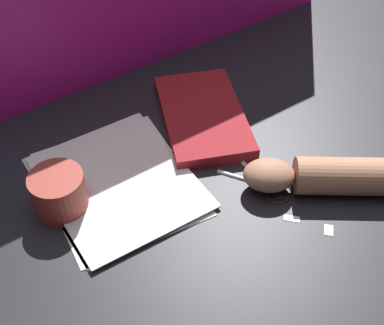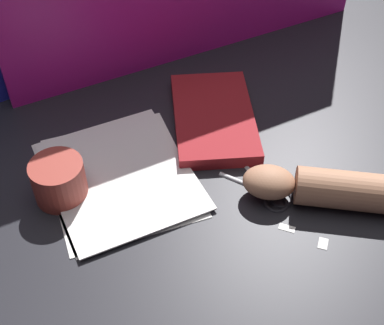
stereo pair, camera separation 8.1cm
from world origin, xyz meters
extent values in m
plane|color=black|center=(0.00, 0.00, 0.00)|extent=(6.00, 6.00, 0.00)
cube|color=#2833D1|center=(-0.16, 0.38, 0.19)|extent=(0.62, 0.14, 0.37)
cube|color=white|center=(-0.12, 0.05, 0.00)|extent=(0.28, 0.32, 0.00)
cube|color=white|center=(-0.11, 0.04, 0.00)|extent=(0.25, 0.30, 0.00)
cube|color=white|center=(-0.11, 0.04, 0.01)|extent=(0.28, 0.32, 0.00)
cube|color=maroon|center=(0.11, 0.12, 0.01)|extent=(0.22, 0.30, 0.03)
sphere|color=silver|center=(0.13, -0.09, 0.00)|extent=(0.01, 0.01, 0.01)
cylinder|color=silver|center=(0.10, -0.05, 0.00)|extent=(0.07, 0.08, 0.01)
torus|color=black|center=(0.14, -0.11, 0.00)|extent=(0.06, 0.06, 0.01)
cylinder|color=silver|center=(0.12, -0.04, 0.00)|extent=(0.02, 0.10, 0.01)
torus|color=black|center=(0.13, -0.12, 0.00)|extent=(0.05, 0.05, 0.01)
cylinder|color=#A87556|center=(0.27, -0.17, 0.03)|extent=(0.24, 0.17, 0.07)
ellipsoid|color=#A87556|center=(0.12, -0.09, 0.03)|extent=(0.12, 0.11, 0.05)
cube|color=white|center=(0.24, -0.15, 0.00)|extent=(0.02, 0.03, 0.00)
cube|color=white|center=(0.12, -0.17, 0.00)|extent=(0.03, 0.03, 0.00)
cube|color=white|center=(0.17, -0.22, 0.00)|extent=(0.03, 0.03, 0.00)
cylinder|color=#99382D|center=(-0.22, 0.03, 0.04)|extent=(0.09, 0.09, 0.08)
camera|label=1|loc=(-0.30, -0.61, 0.73)|focal=50.00mm
camera|label=2|loc=(-0.22, -0.65, 0.73)|focal=50.00mm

